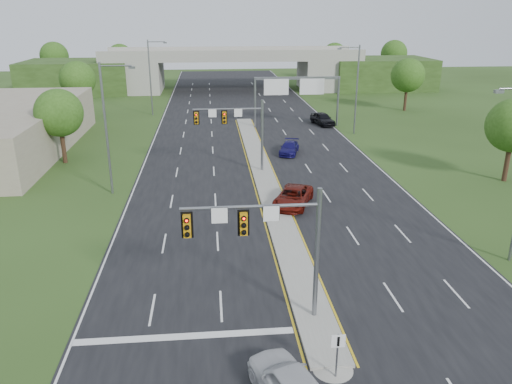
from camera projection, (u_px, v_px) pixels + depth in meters
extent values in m
plane|color=#273E16|center=(314.00, 317.00, 25.45)|extent=(240.00, 240.00, 0.00)
cube|color=black|center=(253.00, 146.00, 58.23)|extent=(24.00, 160.00, 0.02)
cube|color=gray|center=(264.00, 177.00, 46.96)|extent=(2.00, 54.00, 0.16)
cone|color=gray|center=(333.00, 368.00, 21.67)|extent=(2.00, 2.00, 0.16)
cube|color=gold|center=(252.00, 178.00, 46.88)|extent=(0.12, 54.00, 0.01)
cube|color=gold|center=(276.00, 177.00, 47.08)|extent=(0.12, 54.00, 0.01)
cube|color=silver|center=(151.00, 148.00, 57.16)|extent=(0.12, 160.00, 0.01)
cube|color=silver|center=(352.00, 143.00, 59.28)|extent=(0.12, 160.00, 0.01)
cube|color=silver|center=(185.00, 336.00, 23.92)|extent=(10.50, 0.50, 0.01)
cylinder|color=slate|center=(317.00, 256.00, 24.26)|extent=(0.24, 0.24, 7.00)
cylinder|color=slate|center=(250.00, 207.00, 23.06)|extent=(6.50, 0.16, 0.16)
cube|color=#C7850C|center=(244.00, 224.00, 23.05)|extent=(0.35, 0.25, 1.10)
cube|color=#C7850C|center=(187.00, 226.00, 22.81)|extent=(0.35, 0.25, 1.10)
cube|color=black|center=(243.00, 223.00, 23.18)|extent=(0.55, 0.04, 1.30)
cube|color=black|center=(187.00, 225.00, 22.95)|extent=(0.55, 0.04, 1.30)
sphere|color=#FF0C05|center=(244.00, 218.00, 22.81)|extent=(0.20, 0.20, 0.20)
sphere|color=#FF0C05|center=(187.00, 220.00, 22.57)|extent=(0.20, 0.20, 0.20)
cube|color=white|center=(219.00, 216.00, 22.95)|extent=(0.75, 0.04, 0.75)
cube|color=white|center=(271.00, 214.00, 23.17)|extent=(0.75, 0.04, 0.75)
cylinder|color=slate|center=(262.00, 137.00, 47.68)|extent=(0.24, 0.24, 7.00)
cylinder|color=slate|center=(228.00, 109.00, 46.47)|extent=(6.50, 0.16, 0.16)
cube|color=#C7850C|center=(224.00, 118.00, 46.46)|extent=(0.35, 0.25, 1.10)
cube|color=#C7850C|center=(196.00, 118.00, 46.23)|extent=(0.35, 0.25, 1.10)
cube|color=black|center=(224.00, 117.00, 46.59)|extent=(0.55, 0.04, 1.30)
cube|color=black|center=(196.00, 118.00, 46.36)|extent=(0.55, 0.04, 1.30)
sphere|color=#FF0C05|center=(224.00, 114.00, 46.22)|extent=(0.20, 0.20, 0.20)
sphere|color=#FF0C05|center=(196.00, 115.00, 45.99)|extent=(0.20, 0.20, 0.20)
cube|color=white|center=(212.00, 113.00, 46.37)|extent=(0.75, 0.04, 0.75)
cube|color=white|center=(238.00, 113.00, 46.58)|extent=(0.75, 0.04, 0.75)
cylinder|color=slate|center=(337.00, 356.00, 20.86)|extent=(0.08, 0.08, 2.20)
cube|color=white|center=(338.00, 341.00, 20.54)|extent=(0.60, 0.04, 0.60)
cube|color=black|center=(338.00, 342.00, 20.51)|extent=(0.10, 0.02, 0.45)
cylinder|color=slate|center=(255.00, 103.00, 66.59)|extent=(0.28, 0.28, 6.60)
cylinder|color=slate|center=(338.00, 102.00, 67.60)|extent=(0.28, 0.28, 6.60)
cube|color=slate|center=(297.00, 78.00, 66.01)|extent=(11.50, 0.35, 0.35)
cube|color=#0C5A25|center=(276.00, 87.00, 65.94)|extent=(3.20, 0.08, 2.00)
cube|color=#0C5A25|center=(312.00, 87.00, 66.37)|extent=(3.20, 0.08, 2.00)
cube|color=silver|center=(276.00, 87.00, 65.89)|extent=(3.30, 0.03, 2.10)
cube|color=silver|center=(312.00, 87.00, 66.32)|extent=(3.30, 0.03, 2.10)
cube|color=gray|center=(146.00, 76.00, 97.84)|extent=(6.00, 12.00, 6.00)
cube|color=gray|center=(317.00, 74.00, 100.88)|extent=(6.00, 12.00, 6.00)
cube|color=#273E16|center=(78.00, 77.00, 96.68)|extent=(20.00, 14.00, 6.00)
cube|color=#273E16|center=(379.00, 73.00, 102.05)|extent=(20.00, 14.00, 6.00)
cube|color=gray|center=(232.00, 56.00, 98.14)|extent=(50.00, 12.00, 1.20)
cube|color=gray|center=(234.00, 53.00, 92.35)|extent=(50.00, 0.40, 0.90)
cube|color=gray|center=(231.00, 49.00, 103.22)|extent=(50.00, 0.40, 0.90)
cylinder|color=slate|center=(106.00, 131.00, 41.11)|extent=(0.20, 0.20, 11.00)
cylinder|color=slate|center=(116.00, 66.00, 39.46)|extent=(2.50, 0.12, 0.12)
cube|color=slate|center=(132.00, 68.00, 39.62)|extent=(0.50, 0.25, 0.18)
cylinder|color=slate|center=(150.00, 78.00, 73.89)|extent=(0.20, 0.20, 11.00)
cylinder|color=slate|center=(156.00, 42.00, 72.24)|extent=(2.50, 0.12, 0.12)
cube|color=slate|center=(165.00, 43.00, 72.40)|extent=(0.50, 0.25, 0.18)
cube|color=slate|center=(499.00, 92.00, 27.54)|extent=(0.50, 0.25, 0.18)
cylinder|color=slate|center=(357.00, 91.00, 62.26)|extent=(0.20, 0.20, 11.00)
cylinder|color=slate|center=(350.00, 47.00, 60.39)|extent=(2.50, 0.12, 0.12)
cube|color=slate|center=(339.00, 49.00, 60.32)|extent=(0.50, 0.25, 0.18)
cylinder|color=#382316|center=(63.00, 144.00, 51.08)|extent=(0.44, 0.44, 4.00)
sphere|color=#274B14|center=(59.00, 113.00, 49.99)|extent=(4.80, 4.80, 4.80)
cylinder|color=#382316|center=(80.00, 102.00, 74.09)|extent=(0.44, 0.44, 4.25)
sphere|color=#274B14|center=(77.00, 79.00, 72.94)|extent=(5.20, 5.20, 5.20)
cylinder|color=#382316|center=(507.00, 160.00, 45.47)|extent=(0.44, 0.44, 4.00)
cylinder|color=#382316|center=(406.00, 97.00, 78.57)|extent=(0.44, 0.44, 4.25)
sphere|color=#274B14|center=(408.00, 75.00, 77.42)|extent=(5.20, 5.20, 5.20)
cylinder|color=#382316|center=(57.00, 73.00, 109.33)|extent=(0.44, 0.44, 4.50)
sphere|color=#274B14|center=(54.00, 56.00, 108.11)|extent=(6.00, 6.00, 6.00)
cylinder|color=#382316|center=(122.00, 73.00, 110.62)|extent=(0.44, 0.44, 4.25)
sphere|color=#274B14|center=(120.00, 57.00, 109.47)|extent=(5.60, 5.60, 5.60)
cylinder|color=#382316|center=(334.00, 70.00, 114.92)|extent=(0.44, 0.44, 4.25)
sphere|color=#274B14|center=(334.00, 55.00, 113.77)|extent=(5.60, 5.60, 5.60)
cylinder|color=#382316|center=(393.00, 69.00, 116.13)|extent=(0.44, 0.44, 4.50)
sphere|color=#274B14|center=(394.00, 53.00, 114.91)|extent=(6.00, 6.00, 6.00)
imported|color=#5A0F09|center=(293.00, 197.00, 39.93)|extent=(4.30, 5.79, 1.46)
imported|color=#110D51|center=(289.00, 148.00, 54.77)|extent=(3.02, 4.76, 1.29)
imported|color=black|center=(323.00, 119.00, 68.88)|extent=(3.03, 5.28, 1.69)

